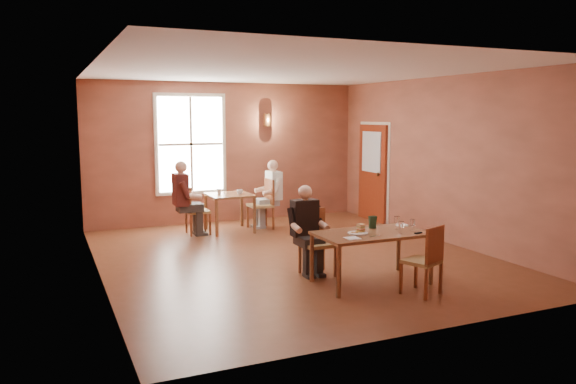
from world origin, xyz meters
name	(u,v)px	position (x,y,z in m)	size (l,w,h in m)	color
ground	(293,257)	(0.00, 0.00, 0.00)	(6.00, 7.00, 0.01)	brown
wall_back	(227,153)	(0.00, 3.50, 1.50)	(6.00, 0.04, 3.00)	brown
wall_front	(432,193)	(0.00, -3.50, 1.50)	(6.00, 0.04, 3.00)	brown
wall_left	(96,173)	(-3.00, 0.00, 1.50)	(0.04, 7.00, 3.00)	brown
wall_right	(444,160)	(3.00, 0.00, 1.50)	(0.04, 7.00, 3.00)	brown
ceiling	(293,70)	(0.00, 0.00, 3.00)	(6.00, 7.00, 0.04)	white
window	(191,144)	(-0.80, 3.45, 1.70)	(1.36, 0.10, 1.96)	white
door	(372,173)	(2.94, 2.30, 1.05)	(0.12, 1.04, 2.10)	maroon
wall_sconce	(267,120)	(0.90, 3.40, 2.20)	(0.16, 0.16, 0.28)	brown
main_table	(371,258)	(0.40, -1.74, 0.36)	(1.52, 0.85, 0.71)	brown
chair_diner_main	(318,243)	(-0.10, -1.09, 0.48)	(0.42, 0.42, 0.96)	#462910
diner_main	(319,233)	(-0.10, -1.12, 0.62)	(0.50, 0.50, 1.25)	black
chair_empty	(421,260)	(0.73, -2.41, 0.46)	(0.40, 0.40, 0.91)	#41220C
plate_food	(358,233)	(0.17, -1.75, 0.73)	(0.27, 0.27, 0.03)	white
sandwich	(361,229)	(0.25, -1.70, 0.76)	(0.09, 0.08, 0.11)	tan
goblet_a	(397,222)	(0.85, -1.67, 0.81)	(0.08, 0.08, 0.19)	white
goblet_b	(412,225)	(0.96, -1.88, 0.80)	(0.07, 0.07, 0.18)	white
goblet_c	(401,227)	(0.73, -1.95, 0.80)	(0.07, 0.07, 0.18)	white
menu_stand	(373,222)	(0.56, -1.51, 0.80)	(0.11, 0.05, 0.18)	#21432B
knife	(376,236)	(0.32, -1.96, 0.71)	(0.20, 0.02, 0.00)	white
napkin	(352,238)	(-0.03, -1.96, 0.71)	(0.18, 0.18, 0.01)	white
side_plate	(402,225)	(1.07, -1.50, 0.72)	(0.18, 0.18, 0.01)	silver
sunglasses	(418,233)	(0.94, -2.05, 0.72)	(0.12, 0.04, 0.01)	black
second_table	(230,213)	(-0.30, 2.40, 0.37)	(0.85, 0.85, 0.75)	brown
chair_diner_white	(260,204)	(0.35, 2.40, 0.51)	(0.45, 0.45, 1.01)	#442713
diner_white	(262,196)	(0.38, 2.40, 0.67)	(0.54, 0.54, 1.34)	silver
chair_diner_maroon	(198,210)	(-0.95, 2.40, 0.47)	(0.42, 0.42, 0.94)	#532610
diner_maroon	(196,199)	(-0.98, 2.40, 0.70)	(0.56, 0.56, 1.40)	#501815
cup_a	(240,192)	(-0.12, 2.32, 0.80)	(0.12, 0.12, 0.09)	white
cup_b	(219,191)	(-0.49, 2.51, 0.80)	(0.11, 0.11, 0.10)	silver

